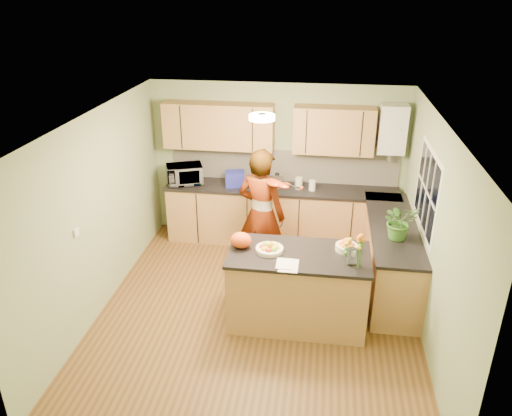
# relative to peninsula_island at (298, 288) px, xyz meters

# --- Properties ---
(floor) EXTENTS (4.50, 4.50, 0.00)m
(floor) POSITION_rel_peninsula_island_xyz_m (-0.50, 0.12, -0.48)
(floor) COLOR #553718
(floor) RESTS_ON ground
(ceiling) EXTENTS (4.00, 4.50, 0.02)m
(ceiling) POSITION_rel_peninsula_island_xyz_m (-0.50, 0.12, 2.02)
(ceiling) COLOR white
(ceiling) RESTS_ON wall_back
(wall_back) EXTENTS (4.00, 0.02, 2.50)m
(wall_back) POSITION_rel_peninsula_island_xyz_m (-0.50, 2.37, 0.77)
(wall_back) COLOR #93A576
(wall_back) RESTS_ON floor
(wall_front) EXTENTS (4.00, 0.02, 2.50)m
(wall_front) POSITION_rel_peninsula_island_xyz_m (-0.50, -2.13, 0.77)
(wall_front) COLOR #93A576
(wall_front) RESTS_ON floor
(wall_left) EXTENTS (0.02, 4.50, 2.50)m
(wall_left) POSITION_rel_peninsula_island_xyz_m (-2.50, 0.12, 0.77)
(wall_left) COLOR #93A576
(wall_left) RESTS_ON floor
(wall_right) EXTENTS (0.02, 4.50, 2.50)m
(wall_right) POSITION_rel_peninsula_island_xyz_m (1.50, 0.12, 0.77)
(wall_right) COLOR #93A576
(wall_right) RESTS_ON floor
(back_counter) EXTENTS (3.64, 0.62, 0.94)m
(back_counter) POSITION_rel_peninsula_island_xyz_m (-0.40, 2.07, -0.01)
(back_counter) COLOR #A47041
(back_counter) RESTS_ON floor
(right_counter) EXTENTS (0.62, 2.24, 0.94)m
(right_counter) POSITION_rel_peninsula_island_xyz_m (1.20, 0.97, -0.01)
(right_counter) COLOR #A47041
(right_counter) RESTS_ON floor
(splashback) EXTENTS (3.60, 0.02, 0.52)m
(splashback) POSITION_rel_peninsula_island_xyz_m (-0.40, 2.36, 0.72)
(splashback) COLOR beige
(splashback) RESTS_ON back_counter
(upper_cabinets) EXTENTS (3.20, 0.34, 0.70)m
(upper_cabinets) POSITION_rel_peninsula_island_xyz_m (-0.68, 2.20, 1.37)
(upper_cabinets) COLOR #A47041
(upper_cabinets) RESTS_ON wall_back
(boiler) EXTENTS (0.40, 0.30, 0.86)m
(boiler) POSITION_rel_peninsula_island_xyz_m (1.20, 2.21, 1.42)
(boiler) COLOR white
(boiler) RESTS_ON wall_back
(window_right) EXTENTS (0.01, 1.30, 1.05)m
(window_right) POSITION_rel_peninsula_island_xyz_m (1.49, 0.72, 1.07)
(window_right) COLOR white
(window_right) RESTS_ON wall_right
(light_switch) EXTENTS (0.02, 0.09, 0.09)m
(light_switch) POSITION_rel_peninsula_island_xyz_m (-2.49, -0.48, 0.82)
(light_switch) COLOR white
(light_switch) RESTS_ON wall_left
(ceiling_lamp) EXTENTS (0.30, 0.30, 0.07)m
(ceiling_lamp) POSITION_rel_peninsula_island_xyz_m (-0.50, 0.42, 1.98)
(ceiling_lamp) COLOR #FFEABF
(ceiling_lamp) RESTS_ON ceiling
(peninsula_island) EXTENTS (1.67, 0.86, 0.96)m
(peninsula_island) POSITION_rel_peninsula_island_xyz_m (0.00, 0.00, 0.00)
(peninsula_island) COLOR #A47041
(peninsula_island) RESTS_ON floor
(fruit_dish) EXTENTS (0.33, 0.33, 0.11)m
(fruit_dish) POSITION_rel_peninsula_island_xyz_m (-0.35, 0.00, 0.53)
(fruit_dish) COLOR beige
(fruit_dish) RESTS_ON peninsula_island
(orange_bowl) EXTENTS (0.26, 0.26, 0.15)m
(orange_bowl) POSITION_rel_peninsula_island_xyz_m (0.55, 0.15, 0.54)
(orange_bowl) COLOR beige
(orange_bowl) RESTS_ON peninsula_island
(flower_vase) EXTENTS (0.24, 0.24, 0.45)m
(flower_vase) POSITION_rel_peninsula_island_xyz_m (0.60, -0.18, 0.77)
(flower_vase) COLOR silver
(flower_vase) RESTS_ON peninsula_island
(orange_bag) EXTENTS (0.30, 0.27, 0.19)m
(orange_bag) POSITION_rel_peninsula_island_xyz_m (-0.70, 0.05, 0.57)
(orange_bag) COLOR #DF4B12
(orange_bag) RESTS_ON peninsula_island
(papers) EXTENTS (0.22, 0.30, 0.01)m
(papers) POSITION_rel_peninsula_island_xyz_m (-0.10, -0.30, 0.48)
(papers) COLOR white
(papers) RESTS_ON peninsula_island
(violinist) EXTENTS (0.81, 0.66, 1.90)m
(violinist) POSITION_rel_peninsula_island_xyz_m (-0.58, 1.01, 0.47)
(violinist) COLOR #E6B48C
(violinist) RESTS_ON floor
(violin) EXTENTS (0.63, 0.55, 0.16)m
(violin) POSITION_rel_peninsula_island_xyz_m (-0.38, 0.79, 1.04)
(violin) COLOR #510A05
(violin) RESTS_ON violinist
(microwave) EXTENTS (0.65, 0.55, 0.30)m
(microwave) POSITION_rel_peninsula_island_xyz_m (-1.94, 2.03, 0.61)
(microwave) COLOR white
(microwave) RESTS_ON back_counter
(blue_box) EXTENTS (0.34, 0.28, 0.24)m
(blue_box) POSITION_rel_peninsula_island_xyz_m (-1.13, 2.03, 0.58)
(blue_box) COLOR #212699
(blue_box) RESTS_ON back_counter
(kettle) EXTENTS (0.15, 0.15, 0.28)m
(kettle) POSITION_rel_peninsula_island_xyz_m (-0.47, 2.07, 0.58)
(kettle) COLOR #ADADB2
(kettle) RESTS_ON back_counter
(jar_cream) EXTENTS (0.13, 0.13, 0.18)m
(jar_cream) POSITION_rel_peninsula_island_xyz_m (-0.13, 2.07, 0.55)
(jar_cream) COLOR beige
(jar_cream) RESTS_ON back_counter
(jar_white) EXTENTS (0.12, 0.12, 0.16)m
(jar_white) POSITION_rel_peninsula_island_xyz_m (0.07, 2.02, 0.54)
(jar_white) COLOR white
(jar_white) RESTS_ON back_counter
(potted_plant) EXTENTS (0.51, 0.47, 0.47)m
(potted_plant) POSITION_rel_peninsula_island_xyz_m (1.20, 0.59, 0.70)
(potted_plant) COLOR #3B7226
(potted_plant) RESTS_ON right_counter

